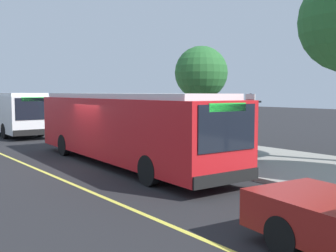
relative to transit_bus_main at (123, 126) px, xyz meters
The scene contains 10 objects.
ground_plane 2.09m from the transit_bus_main, 130.54° to the right, with size 120.00×120.00×0.00m, color #232326.
sidewalk_curb 5.30m from the transit_bus_main, 99.80° to the left, with size 44.00×6.40×0.15m, color gray.
lane_stripe_center 3.69m from the transit_bus_main, 105.04° to the right, with size 36.00×0.14×0.01m, color #E0D64C.
transit_bus_main is the anchor object (origin of this frame).
transit_bus_second 16.31m from the transit_bus_main, behind, with size 11.92×2.95×2.95m.
bus_shelter 4.71m from the transit_bus_main, 74.02° to the left, with size 2.90×1.60×2.48m.
waiting_bench 4.94m from the transit_bus_main, 68.45° to the left, with size 1.60×0.48×0.95m.
route_sign_post 5.17m from the transit_bus_main, 32.33° to the left, with size 0.44×0.08×2.80m.
pedestrian_commuter 3.84m from the transit_bus_main, 63.25° to the left, with size 0.24×0.40×1.69m.
street_tree_upstreet 7.01m from the transit_bus_main, 108.62° to the left, with size 2.88×2.88×5.35m.
Camera 1 is at (14.97, -7.63, 2.99)m, focal length 42.86 mm.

